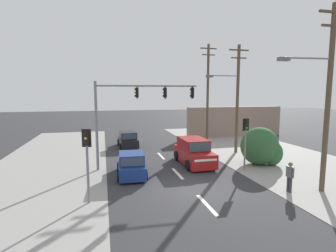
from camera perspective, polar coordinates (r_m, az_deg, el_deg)
ground_plane at (r=14.67m, az=5.39°, el=-13.64°), size 140.00×140.00×0.00m
lane_dash_near at (r=12.94m, az=8.45°, el=-16.59°), size 0.20×2.40×0.01m
lane_dash_mid at (r=17.38m, az=2.07°, el=-10.28°), size 0.20×2.40×0.01m
lane_dash_far at (r=22.05m, az=-1.53°, el=-6.52°), size 0.20×2.40×0.01m
kerb_right_verge at (r=20.85m, az=27.70°, el=-8.12°), size 10.00×44.00×0.02m
kerb_left_verge at (r=18.13m, az=-26.18°, el=-10.24°), size 8.00×40.00×0.02m
utility_pole_foreground_right at (r=15.66m, az=31.20°, el=6.00°), size 3.78×0.51×9.61m
utility_pole_midground_right at (r=23.48m, az=14.59°, el=6.41°), size 3.78×0.38×9.30m
utility_pole_background_right at (r=28.47m, az=8.64°, el=7.44°), size 1.80×0.26×10.33m
traffic_signal_mast at (r=17.85m, az=-7.79°, el=4.34°), size 6.86×0.94×6.00m
pedestal_signal_right_kerb at (r=18.23m, az=16.52°, el=-1.95°), size 0.44×0.29×3.56m
pedestal_signal_left_kerb at (r=12.80m, az=-17.21°, el=-5.72°), size 0.43×0.31×3.56m
roadside_bush at (r=20.32m, az=19.71°, el=-4.37°), size 2.93×2.51×2.76m
shopfront_wall_far at (r=33.05m, az=14.30°, el=0.96°), size 12.00×1.00×3.60m
suv_kerbside_parked at (r=19.49m, az=5.60°, el=-5.71°), size 2.08×4.55×1.90m
hatchback_oncoming_near at (r=25.82m, az=-8.73°, el=-3.02°), size 1.90×3.70×1.53m
hatchback_oncoming_mid at (r=16.86m, az=-7.99°, el=-8.41°), size 1.92×3.71×1.53m
pedestrian_at_kerb at (r=15.34m, az=24.99°, el=-9.71°), size 0.24×0.56×1.63m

